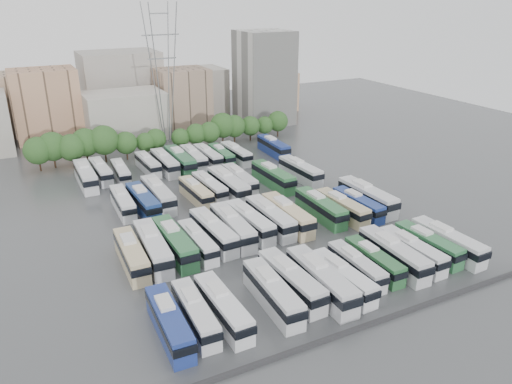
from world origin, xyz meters
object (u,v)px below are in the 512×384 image
bus_r0_s12 (428,244)px  bus_r1_s3 (198,242)px  bus_r1_s5 (233,226)px  bus_r3_s8 (208,156)px  bus_r1_s0 (131,254)px  bus_r3_s5 (165,163)px  bus_r1_s7 (270,217)px  bus_r0_s0 (169,322)px  bus_r3_s9 (221,155)px  bus_r2_s7 (228,184)px  bus_r0_s8 (356,266)px  bus_r2_s3 (158,194)px  electricity_pylon (163,69)px  bus_r0_s5 (291,280)px  bus_r0_s1 (195,313)px  bus_r1_s11 (342,207)px  bus_r0_s2 (223,307)px  bus_r1_s13 (367,197)px  apartment_tower (264,78)px  bus_r0_s9 (374,260)px  bus_r2_s8 (240,179)px  bus_r3_s2 (121,172)px  bus_r2_s12 (300,171)px  bus_r0_s11 (412,250)px  bus_r2_s10 (273,176)px  bus_r2_s1 (123,202)px  bus_r0_s6 (321,280)px  bus_r0_s4 (273,292)px  bus_r3_s13 (273,147)px  bus_r3_s0 (86,176)px  bus_r3_s7 (194,158)px  bus_r0_s10 (393,254)px  bus_r1_s6 (250,221)px  bus_r2_s5 (196,192)px  bus_r3_s10 (236,153)px  bus_r0_s7 (342,277)px  bus_r3_s1 (101,171)px  bus_r1_s2 (174,242)px  bus_r3_s4 (148,164)px  bus_r1_s4 (213,231)px  bus_r1_s8 (287,215)px  bus_r2_s6 (210,187)px  bus_r3_s6 (180,160)px  bus_r1_s10 (321,207)px  bus_r2_s2 (143,201)px

bus_r0_s12 → bus_r1_s3: 33.92m
bus_r1_s5 → bus_r3_s8: size_ratio=1.11×
bus_r1_s0 → bus_r3_s5: (16.32, 36.71, 0.01)m
bus_r1_s7 → bus_r0_s0: bearing=-141.0°
bus_r3_s9 → bus_r2_s7: bearing=-107.9°
bus_r0_s8 → bus_r2_s3: bus_r2_s3 is taller
electricity_pylon → bus_r0_s5: size_ratio=2.62×
bus_r0_s1 → bus_r1_s11: size_ratio=0.94×
bus_r0_s2 → bus_r1_s13: 40.81m
bus_r1_s11 → apartment_tower: bearing=70.8°
bus_r0_s9 → bus_r1_s7: 19.35m
bus_r2_s8 → bus_r2_s3: bearing=-176.8°
bus_r3_s2 → bus_r2_s12: bearing=-24.6°
bus_r0_s8 → bus_r0_s9: (3.06, 0.06, 0.01)m
bus_r0_s11 → bus_r3_s8: 54.77m
bus_r2_s10 → bus_r2_s1: bearing=176.0°
bus_r0_s6 → bus_r2_s12: 41.82m
bus_r0_s4 → bus_r0_s11: size_ratio=1.08×
bus_r3_s13 → bus_r2_s7: bearing=-135.8°
bus_r1_s7 → bus_r3_s0: bus_r3_s0 is taller
bus_r2_s10 → bus_r3_s5: bearing=130.1°
bus_r3_s0 → bus_r3_s7: (23.31, 1.43, -0.15)m
bus_r0_s10 → bus_r1_s11: bus_r0_s10 is taller
apartment_tower → bus_r2_s3: bearing=-135.2°
bus_r1_s11 → bus_r3_s13: bearing=76.9°
bus_r1_s6 → bus_r1_s7: bearing=-7.4°
bus_r0_s11 → bus_r1_s0: bus_r1_s0 is taller
bus_r0_s10 → bus_r1_s13: 20.70m
bus_r2_s5 → bus_r3_s10: bus_r3_s10 is taller
bus_r0_s7 → bus_r0_s9: bearing=12.9°
bus_r3_s2 → bus_r3_s1: bearing=153.6°
bus_r1_s2 → bus_r3_s0: bearing=100.1°
bus_r0_s0 → bus_r1_s2: size_ratio=0.91×
bus_r1_s7 → bus_r2_s1: bearing=138.1°
bus_r0_s6 → bus_r3_s4: (-6.89, 55.83, -0.35)m
bus_r1_s4 → bus_r2_s12: bearing=31.4°
electricity_pylon → bus_r0_s1: 78.26m
bus_r3_s7 → bus_r3_s1: bearing=179.7°
bus_r1_s8 → bus_r2_s6: 19.12m
bus_r1_s6 → bus_r3_s13: (23.28, 34.33, -0.01)m
bus_r0_s10 → bus_r1_s0: size_ratio=1.03×
bus_r0_s7 → bus_r3_s6: 54.58m
bus_r1_s13 → bus_r3_s0: bus_r1_s13 is taller
bus_r1_s10 → bus_r3_s7: (-9.73, 35.60, -0.07)m
bus_r0_s8 → bus_r3_s8: 53.55m
bus_r0_s0 → bus_r1_s10: 37.73m
apartment_tower → bus_r2_s7: 57.86m
bus_r0_s0 → bus_r2_s2: (6.54, 35.16, 0.09)m
bus_r0_s7 → bus_r2_s3: size_ratio=0.88×
apartment_tower → bus_r0_s7: 89.96m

